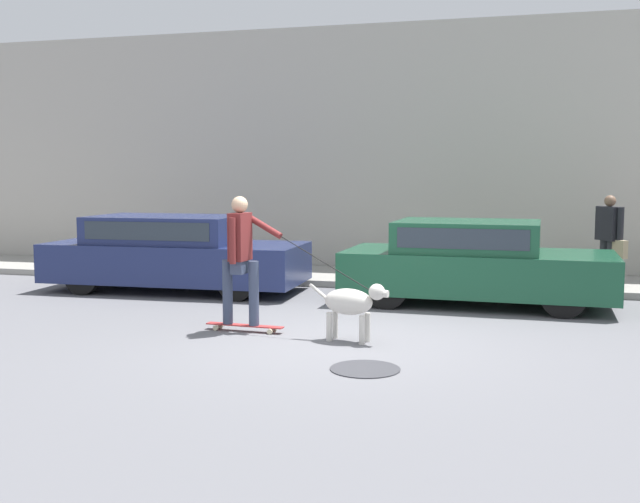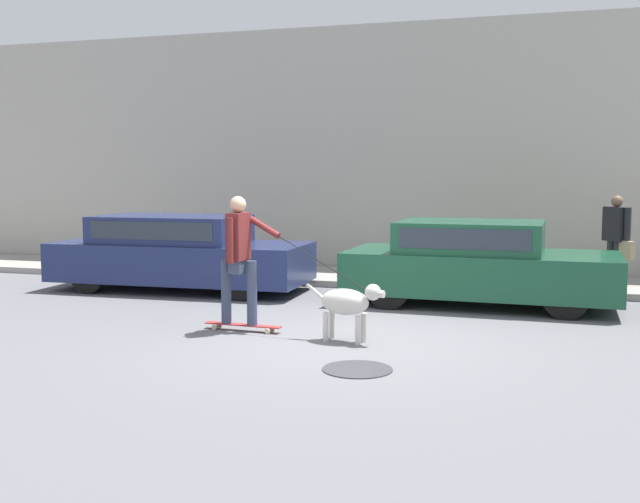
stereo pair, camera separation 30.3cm
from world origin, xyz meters
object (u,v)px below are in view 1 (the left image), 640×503
object	(u,v)px
parked_car_0	(174,254)
skateboarder	(241,254)
parked_car_1	(475,263)
pedestrian_with_bag	(610,237)
dog	(351,303)

from	to	relation	value
parked_car_0	skateboarder	size ratio (longest dim) A/B	1.93
parked_car_0	skateboarder	distance (m)	3.72
parked_car_1	skateboarder	world-z (taller)	skateboarder
parked_car_0	pedestrian_with_bag	xyz separation A→B (m)	(7.27, 1.66, 0.32)
skateboarder	pedestrian_with_bag	distance (m)	6.67
dog	parked_car_0	bearing A→B (deg)	151.73
parked_car_0	dog	world-z (taller)	parked_car_0
parked_car_1	pedestrian_with_bag	size ratio (longest dim) A/B	2.67
parked_car_1	skateboarder	bearing A→B (deg)	-132.69
parked_car_0	skateboarder	xyz separation A→B (m)	(2.36, -2.85, 0.36)
parked_car_1	dog	distance (m)	3.34
parked_car_0	dog	distance (m)	4.94
parked_car_0	skateboarder	world-z (taller)	skateboarder
parked_car_1	pedestrian_with_bag	distance (m)	2.71
parked_car_0	pedestrian_with_bag	world-z (taller)	pedestrian_with_bag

